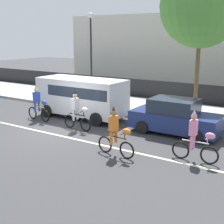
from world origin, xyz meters
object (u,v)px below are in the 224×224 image
at_px(parade_cyclist_pink, 196,139).
at_px(parked_car_navy, 175,117).
at_px(parade_cyclist_cobalt, 38,105).
at_px(parade_cyclist_orange, 116,135).
at_px(parade_cyclist_zebra, 77,113).
at_px(parked_van_white, 83,95).
at_px(street_lamp_post, 91,43).

distance_m(parade_cyclist_pink, parked_car_navy, 3.38).
bearing_deg(parade_cyclist_cobalt, parade_cyclist_pink, -6.51).
bearing_deg(parade_cyclist_pink, parade_cyclist_orange, -158.45).
distance_m(parade_cyclist_zebra, parked_car_navy, 4.63).
bearing_deg(parked_van_white, parade_cyclist_zebra, -58.68).
bearing_deg(parade_cyclist_pink, parked_van_white, 158.98).
xyz_separation_m(parade_cyclist_pink, parked_car_navy, (-1.90, 2.80, -0.06)).
bearing_deg(street_lamp_post, parade_cyclist_cobalt, -79.43).
height_order(parade_cyclist_zebra, parked_car_navy, parade_cyclist_zebra).
relative_size(parked_van_white, street_lamp_post, 0.85).
relative_size(parade_cyclist_pink, parked_car_navy, 0.47).
bearing_deg(parked_car_navy, parade_cyclist_pink, -55.75).
bearing_deg(parade_cyclist_zebra, parked_car_navy, 25.31).
distance_m(parade_cyclist_zebra, parade_cyclist_pink, 6.14).
height_order(parade_cyclist_zebra, street_lamp_post, street_lamp_post).
bearing_deg(parade_cyclist_zebra, parked_van_white, 121.32).
bearing_deg(parade_cyclist_zebra, street_lamp_post, 121.38).
bearing_deg(parade_cyclist_orange, parade_cyclist_zebra, 150.92).
distance_m(parade_cyclist_cobalt, parade_cyclist_pink, 8.98).
xyz_separation_m(parked_van_white, parked_car_navy, (5.39, -0.01, -0.50)).
relative_size(parade_cyclist_orange, parked_car_navy, 0.47).
xyz_separation_m(parade_cyclist_cobalt, parked_car_navy, (7.02, 1.78, -0.06)).
xyz_separation_m(parade_cyclist_orange, street_lamp_post, (-7.42, 8.49, 3.15)).
bearing_deg(parked_van_white, parked_car_navy, -0.10).
distance_m(parade_cyclist_cobalt, street_lamp_post, 7.23).
height_order(parade_cyclist_cobalt, parade_cyclist_pink, same).
bearing_deg(parade_cyclist_orange, parked_car_navy, 78.34).
height_order(parade_cyclist_zebra, parade_cyclist_orange, same).
bearing_deg(parade_cyclist_orange, parade_cyclist_cobalt, 161.47).
xyz_separation_m(parked_van_white, street_lamp_post, (-2.82, 4.61, 2.71)).
height_order(parade_cyclist_zebra, parked_van_white, parked_van_white).
bearing_deg(parade_cyclist_orange, parked_van_white, 139.89).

